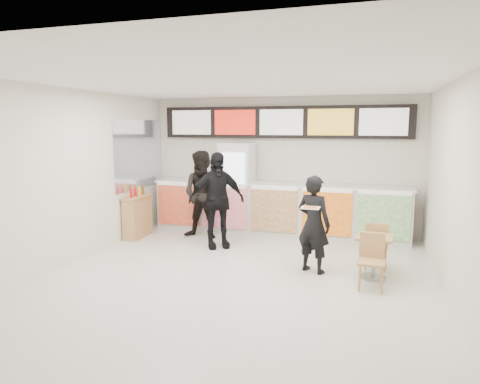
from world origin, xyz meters
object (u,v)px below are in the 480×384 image
at_px(customer_mid, 216,200).
at_px(cafe_table, 374,249).
at_px(condiment_ledge, 137,216).
at_px(service_counter, 277,209).
at_px(customer_main, 314,224).
at_px(customer_left, 204,195).
at_px(drinks_fridge, 237,188).

distance_m(customer_mid, cafe_table, 3.12).
height_order(customer_mid, condiment_ledge, customer_mid).
bearing_deg(condiment_ledge, service_counter, 21.37).
bearing_deg(customer_mid, customer_main, -57.41).
relative_size(customer_left, cafe_table, 1.33).
bearing_deg(drinks_fridge, condiment_ledge, -149.28).
distance_m(customer_mid, condiment_ledge, 1.97).
relative_size(customer_main, cafe_table, 1.14).
xyz_separation_m(customer_left, cafe_table, (3.46, -1.51, -0.46)).
xyz_separation_m(cafe_table, condiment_ledge, (-4.84, 1.14, -0.01)).
height_order(drinks_fridge, cafe_table, drinks_fridge).
height_order(drinks_fridge, customer_main, drinks_fridge).
bearing_deg(customer_mid, cafe_table, -50.54).
height_order(customer_main, condiment_ledge, customer_main).
distance_m(service_counter, drinks_fridge, 1.03).
xyz_separation_m(service_counter, condiment_ledge, (-2.82, -1.10, -0.12)).
bearing_deg(service_counter, customer_main, -64.24).
bearing_deg(customer_left, service_counter, 25.62).
xyz_separation_m(service_counter, customer_left, (-1.44, -0.74, 0.36)).
distance_m(customer_main, condiment_ledge, 4.07).
distance_m(drinks_fridge, customer_mid, 1.35).
distance_m(drinks_fridge, cafe_table, 3.76).
height_order(customer_left, condiment_ledge, customer_left).
xyz_separation_m(customer_main, cafe_table, (0.95, -0.02, -0.33)).
bearing_deg(customer_left, cafe_table, -25.12).
bearing_deg(condiment_ledge, customer_mid, -6.88).
bearing_deg(cafe_table, condiment_ledge, 170.78).
height_order(customer_left, cafe_table, customer_left).
relative_size(service_counter, customer_main, 3.49).
relative_size(customer_main, customer_mid, 0.85).
bearing_deg(service_counter, customer_mid, -124.79).
relative_size(drinks_fridge, customer_left, 1.08).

